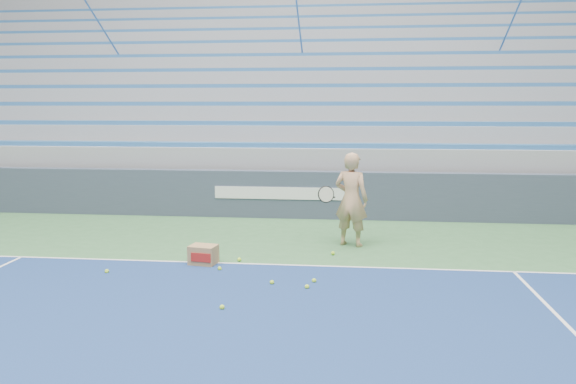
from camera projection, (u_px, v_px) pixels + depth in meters
The scene contains 12 objects.
sponsor_barrier at pixel (284, 194), 13.12m from camera, with size 30.00×0.32×1.10m.
bleachers at pixel (303, 113), 18.46m from camera, with size 31.00×9.15×7.30m.
tennis_player at pixel (351, 199), 10.42m from camera, with size 0.98×0.93×1.76m.
ball_box at pixel (203, 255), 9.27m from camera, with size 0.48×0.40×0.32m.
tennis_ball_0 at pixel (222, 307), 7.22m from camera, with size 0.07×0.07×0.07m, color #BCEE30.
tennis_ball_1 at pixel (314, 281), 8.32m from camera, with size 0.07×0.07×0.07m, color #BCEE30.
tennis_ball_2 at pixel (107, 271), 8.79m from camera, with size 0.07×0.07×0.07m, color #BCEE30.
tennis_ball_3 at pixel (333, 253), 9.87m from camera, with size 0.07×0.07×0.07m, color #BCEE30.
tennis_ball_4 at pixel (239, 259), 9.47m from camera, with size 0.07×0.07×0.07m, color #BCEE30.
tennis_ball_5 at pixel (307, 287), 8.04m from camera, with size 0.07×0.07×0.07m, color #BCEE30.
tennis_ball_6 at pixel (220, 269), 8.94m from camera, with size 0.07×0.07×0.07m, color #BCEE30.
tennis_ball_7 at pixel (272, 282), 8.24m from camera, with size 0.07×0.07×0.07m, color #BCEE30.
Camera 1 is at (1.48, 3.01, 2.61)m, focal length 35.00 mm.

